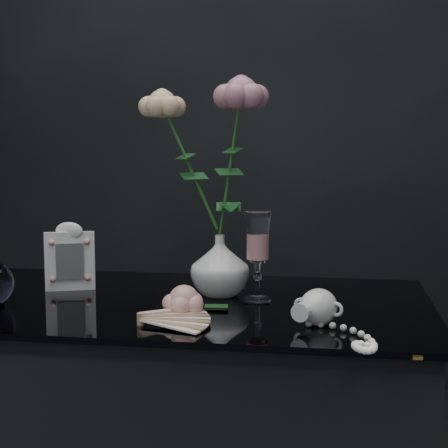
% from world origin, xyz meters
% --- Properties ---
extents(vase, '(0.15, 0.15, 0.13)m').
position_xyz_m(vase, '(0.09, 0.11, 0.83)').
color(vase, white).
rests_on(vase, table).
extents(wine_glass, '(0.06, 0.06, 0.18)m').
position_xyz_m(wine_glass, '(0.18, 0.07, 0.85)').
color(wine_glass, white).
rests_on(wine_glass, table).
extents(picture_frame, '(0.13, 0.12, 0.15)m').
position_xyz_m(picture_frame, '(-0.24, 0.11, 0.84)').
color(picture_frame, white).
rests_on(picture_frame, table).
extents(paper_fan, '(0.25, 0.20, 0.03)m').
position_xyz_m(paper_fan, '(-0.01, -0.15, 0.77)').
color(paper_fan, beige).
rests_on(paper_fan, table).
extents(loose_rose, '(0.19, 0.21, 0.06)m').
position_xyz_m(loose_rose, '(0.06, -0.08, 0.79)').
color(loose_rose, '#EFA59A').
rests_on(loose_rose, table).
extents(pearl_jar, '(0.29, 0.30, 0.07)m').
position_xyz_m(pearl_jar, '(0.30, -0.09, 0.80)').
color(pearl_jar, white).
rests_on(pearl_jar, table).
extents(roses, '(0.25, 0.12, 0.38)m').
position_xyz_m(roses, '(0.07, 0.11, 1.07)').
color(roses, beige).
rests_on(roses, vase).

